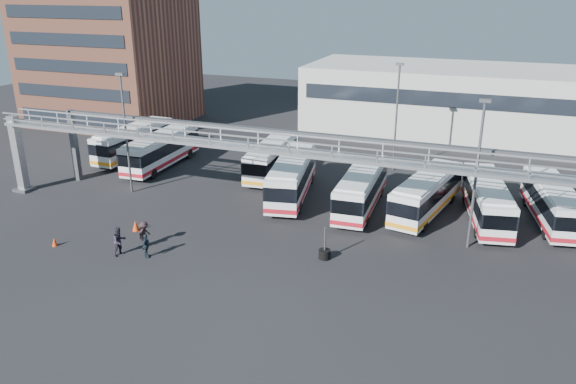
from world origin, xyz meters
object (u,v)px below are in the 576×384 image
(pedestrian_d, at_px, (146,246))
(pedestrian_b, at_px, (120,241))
(light_pole_back, at_px, (397,112))
(cone_left, at_px, (54,242))
(cone_right, at_px, (136,225))
(tire_stack, at_px, (325,253))
(pedestrian_c, at_px, (144,234))
(bus_4, at_px, (292,176))
(light_pole_mid, at_px, (477,167))
(light_pole_left, at_px, (125,127))
(bus_3, at_px, (272,157))
(bus_0, at_px, (134,140))
(bus_1, at_px, (161,149))
(bus_6, at_px, (427,193))
(bus_5, at_px, (361,188))
(bus_7, at_px, (487,199))
(bus_8, at_px, (552,201))

(pedestrian_d, bearing_deg, pedestrian_b, 89.10)
(light_pole_back, height_order, cone_left, light_pole_back)
(cone_right, bearing_deg, pedestrian_d, -46.23)
(light_pole_back, height_order, tire_stack, light_pole_back)
(pedestrian_c, bearing_deg, bus_4, -27.76)
(pedestrian_d, distance_m, cone_right, 4.66)
(pedestrian_c, bearing_deg, light_pole_mid, -71.32)
(light_pole_left, height_order, tire_stack, light_pole_left)
(bus_3, xyz_separation_m, pedestrian_b, (-3.04, -19.20, -0.74))
(bus_3, bearing_deg, cone_left, -117.03)
(pedestrian_b, height_order, pedestrian_d, pedestrian_b)
(light_pole_left, relative_size, pedestrian_c, 5.76)
(bus_0, bearing_deg, bus_1, -20.93)
(light_pole_left, relative_size, light_pole_back, 1.00)
(pedestrian_d, height_order, cone_left, pedestrian_d)
(light_pole_left, bearing_deg, tire_stack, -17.55)
(light_pole_left, distance_m, cone_right, 10.01)
(bus_4, distance_m, pedestrian_d, 14.84)
(cone_right, bearing_deg, bus_6, 29.12)
(bus_5, xyz_separation_m, pedestrian_b, (-12.93, -13.68, -0.78))
(cone_left, relative_size, cone_right, 0.78)
(bus_0, distance_m, bus_1, 4.82)
(bus_1, height_order, cone_left, bus_1)
(cone_left, xyz_separation_m, cone_right, (3.70, 4.14, 0.09))
(light_pole_back, distance_m, bus_7, 13.80)
(bus_0, bearing_deg, light_pole_back, 12.77)
(bus_5, height_order, pedestrian_b, bus_5)
(bus_3, relative_size, bus_5, 0.98)
(bus_8, bearing_deg, tire_stack, -150.91)
(bus_8, bearing_deg, light_pole_left, 178.81)
(cone_left, bearing_deg, light_pole_mid, 20.41)
(bus_0, bearing_deg, bus_8, -3.20)
(light_pole_back, relative_size, cone_left, 16.51)
(bus_5, relative_size, bus_6, 0.99)
(bus_4, xyz_separation_m, bus_7, (15.48, 0.38, -0.14))
(light_pole_left, bearing_deg, light_pole_back, 34.99)
(bus_1, relative_size, bus_4, 0.95)
(light_pole_left, height_order, bus_8, light_pole_left)
(light_pole_mid, xyz_separation_m, pedestrian_d, (-19.66, -9.09, -4.90))
(bus_1, bearing_deg, bus_8, -4.17)
(bus_4, xyz_separation_m, pedestrian_d, (-5.04, -13.92, -1.05))
(pedestrian_c, bearing_deg, cone_left, 109.66)
(light_pole_mid, relative_size, pedestrian_b, 5.16)
(tire_stack, bearing_deg, cone_left, -165.11)
(bus_1, distance_m, bus_8, 34.89)
(pedestrian_d, bearing_deg, light_pole_back, -36.72)
(bus_6, distance_m, tire_stack, 11.43)
(light_pole_mid, height_order, bus_6, light_pole_mid)
(bus_4, relative_size, bus_7, 1.08)
(bus_1, xyz_separation_m, bus_5, (20.89, -3.79, -0.05))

